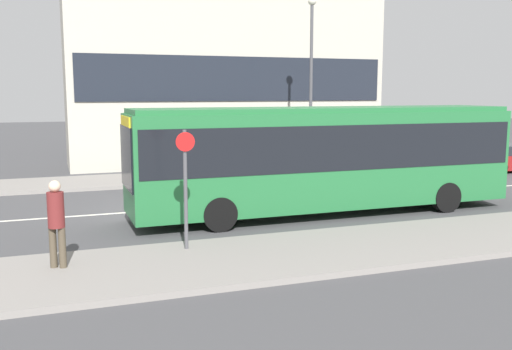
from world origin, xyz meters
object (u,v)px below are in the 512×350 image
pedestrian_near_stop (56,218)px  bus_stop_sign (185,180)px  parked_car_1 (509,158)px  parked_car_0 (420,163)px  city_bus (325,153)px  street_lamp (311,69)px

pedestrian_near_stop → bus_stop_sign: bearing=-145.5°
parked_car_1 → bus_stop_sign: 19.97m
parked_car_0 → pedestrian_near_stop: size_ratio=2.38×
bus_stop_sign → pedestrian_near_stop: bearing=-170.1°
city_bus → parked_car_0: (7.62, 5.60, -1.27)m
city_bus → parked_car_1: bearing=22.4°
city_bus → bus_stop_sign: bearing=-151.6°
parked_car_1 → bus_stop_sign: (-17.90, -8.77, 1.14)m
street_lamp → bus_stop_sign: bearing=-127.6°
parked_car_0 → city_bus: bearing=-143.7°
pedestrian_near_stop → street_lamp: 16.15m
pedestrian_near_stop → parked_car_1: bearing=-131.3°
parked_car_1 → pedestrian_near_stop: 22.73m
parked_car_0 → parked_car_1: (5.21, 0.20, -0.03)m
street_lamp → parked_car_0: bearing=-25.3°
parked_car_1 → street_lamp: size_ratio=0.51×
parked_car_0 → pedestrian_near_stop: pedestrian_near_stop is taller
city_bus → pedestrian_near_stop: 8.68m
parked_car_0 → bus_stop_sign: (-12.69, -8.57, 1.12)m
parked_car_0 → parked_car_1: 5.22m
city_bus → bus_stop_sign: size_ratio=4.33×
city_bus → parked_car_0: bearing=34.4°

